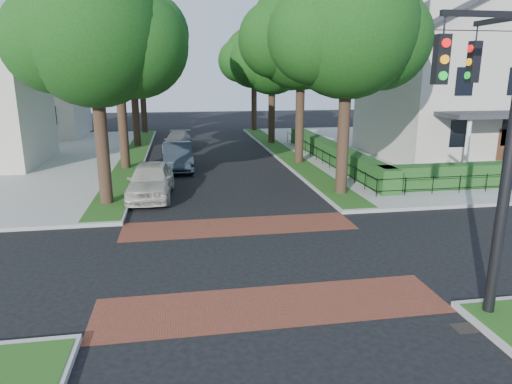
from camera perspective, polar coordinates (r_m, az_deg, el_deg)
ground at (r=14.90m, az=-0.46°, el=-8.23°), size 120.00×120.00×0.00m
sidewalk_ne at (r=39.53m, az=23.88°, el=5.02°), size 30.00×30.00×0.15m
crosswalk_far at (r=17.86m, az=-2.10°, el=-4.29°), size 9.00×2.20×0.01m
crosswalk_near at (r=12.06m, az=2.03°, el=-14.01°), size 9.00×2.20×0.01m
storm_drain at (r=12.18m, az=24.92°, el=-15.15°), size 0.65×0.45×0.01m
grass_strip_ne at (r=34.00m, az=3.42°, el=5.02°), size 1.60×29.80×0.02m
grass_strip_nw at (r=33.30m, az=-15.06°, el=4.35°), size 1.60×29.80×0.02m
tree_right_near at (r=22.29m, az=11.51°, el=19.05°), size 7.75×6.67×10.66m
tree_right_mid at (r=29.93m, az=5.82°, el=18.73°), size 8.25×7.09×11.22m
tree_right_far at (r=38.60m, az=2.11°, el=16.22°), size 7.25×6.23×9.74m
tree_right_back at (r=47.46m, az=-0.17°, el=16.35°), size 7.50×6.45×10.20m
tree_left_near at (r=21.10m, az=-19.32°, el=17.84°), size 7.50×6.45×10.20m
tree_left_mid at (r=29.10m, az=-16.85°, el=19.04°), size 8.00×6.88×11.48m
tree_left_far at (r=37.94m, az=-15.08°, el=16.11°), size 7.00×6.02×9.86m
tree_left_back at (r=46.94m, az=-14.09°, el=16.13°), size 7.75×6.66×10.44m
hedge_main_road at (r=30.64m, az=9.38°, el=4.92°), size 1.00×18.00×1.20m
fence_main_road at (r=30.41m, az=7.93°, el=4.62°), size 0.06×18.00×0.90m
house_victorian at (r=35.45m, az=24.88°, el=13.65°), size 13.00×13.05×12.48m
house_left_far at (r=47.47m, az=-26.53°, el=12.18°), size 10.00×9.00×10.14m
traffic_signal at (r=11.61m, az=28.19°, el=7.61°), size 2.17×2.00×8.00m
parked_car_front at (r=22.33m, az=-13.02°, el=1.45°), size 2.26×5.10×1.71m
parked_car_middle at (r=28.68m, az=-9.73°, el=4.42°), size 1.84×5.06×1.66m
parked_car_rear at (r=36.00m, az=-9.76°, el=6.25°), size 2.43×5.04×1.41m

